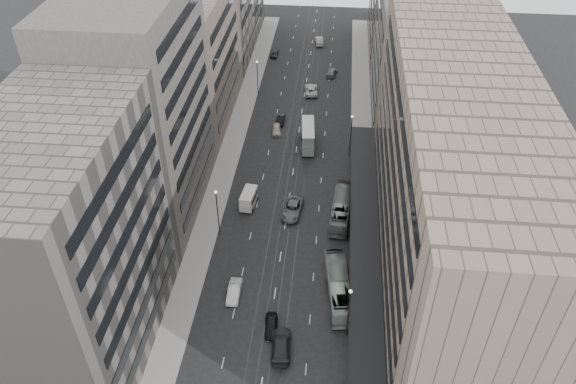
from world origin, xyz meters
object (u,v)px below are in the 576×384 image
at_px(panel_van, 249,198).
at_px(sedan_1, 234,291).
at_px(sedan_0, 271,326).
at_px(sedan_2, 292,209).
at_px(bus_near, 338,287).
at_px(double_decker, 308,136).
at_px(bus_far, 341,208).

relative_size(panel_van, sedan_1, 1.01).
relative_size(sedan_0, sedan_2, 0.68).
relative_size(bus_near, panel_van, 2.63).
relative_size(double_decker, panel_van, 1.76).
relative_size(sedan_1, sedan_2, 0.75).
relative_size(bus_far, sedan_2, 1.91).
bearing_deg(bus_far, bus_near, 94.06).
bearing_deg(sedan_1, double_decker, 78.37).
bearing_deg(sedan_2, sedan_1, -102.82).
relative_size(bus_near, sedan_2, 2.00).
xyz_separation_m(bus_far, sedan_1, (-13.90, -17.71, -0.86)).
distance_m(sedan_0, sedan_2, 22.94).
bearing_deg(sedan_1, bus_far, 51.52).
height_order(bus_far, double_decker, double_decker).
height_order(bus_near, sedan_2, bus_near).
height_order(panel_van, sedan_0, panel_van).
height_order(bus_near, sedan_1, bus_near).
bearing_deg(panel_van, sedan_2, -2.61).
bearing_deg(double_decker, bus_near, -84.25).
height_order(sedan_1, sedan_2, sedan_2).
bearing_deg(bus_near, bus_far, -97.74).
distance_m(bus_far, sedan_0, 24.36).
relative_size(bus_far, sedan_0, 2.83).
xyz_separation_m(sedan_0, sedan_2, (0.63, 22.93, 0.15)).
xyz_separation_m(bus_near, sedan_1, (-13.85, -1.25, -0.94)).
bearing_deg(panel_van, bus_near, -43.54).
height_order(bus_far, panel_van, bus_far).
height_order(double_decker, panel_van, double_decker).
xyz_separation_m(bus_far, sedan_2, (-7.65, 0.04, -0.77)).
distance_m(panel_van, sedan_1, 18.94).
xyz_separation_m(bus_far, sedan_0, (-8.28, -22.89, -0.92)).
bearing_deg(sedan_0, sedan_2, 82.53).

